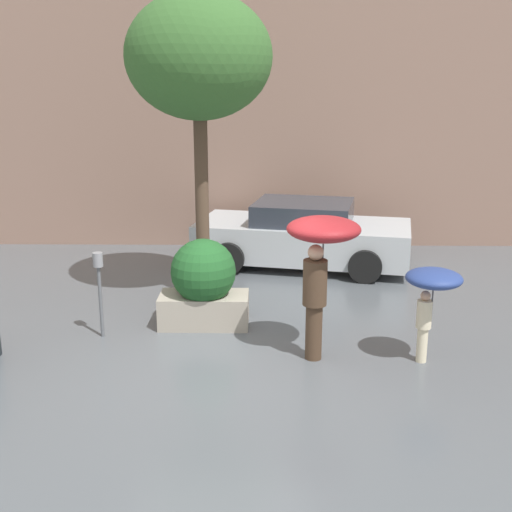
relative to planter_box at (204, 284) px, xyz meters
The scene contains 8 objects.
ground_plane 1.67m from the planter_box, 78.41° to the right, with size 40.00×40.00×0.00m, color #51565B.
building_facade 5.53m from the planter_box, 86.46° to the left, with size 18.00×0.30×6.00m.
planter_box is the anchor object (origin of this frame).
person_adult 2.13m from the planter_box, 34.30° to the right, with size 0.95×0.95×1.88m.
person_child 3.30m from the planter_box, 23.08° to the right, with size 0.71×0.71×1.26m.
parked_car_near 3.67m from the planter_box, 63.21° to the left, with size 4.38×2.61×1.27m.
street_tree 3.44m from the planter_box, 95.49° to the left, with size 2.27×2.27×4.86m.
parking_meter 1.51m from the planter_box, 161.87° to the right, with size 0.14×0.14×1.24m.
Camera 1 is at (0.59, -7.49, 3.54)m, focal length 45.00 mm.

